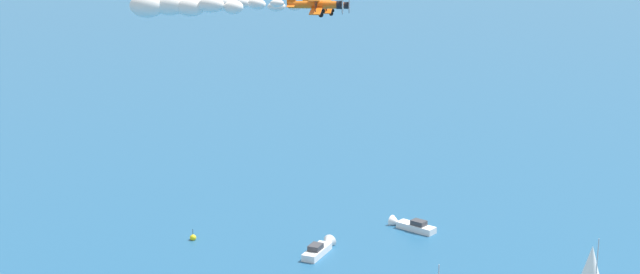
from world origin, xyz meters
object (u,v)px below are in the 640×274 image
object	(u,v)px
biplane_wingman	(317,4)
marker_buoy	(193,238)
motorboat_inshore	(320,249)
motorboat_trailing	(410,225)
biplane_lead	(328,4)

from	to	relation	value
biplane_wingman	marker_buoy	bearing A→B (deg)	-139.22
motorboat_inshore	motorboat_trailing	xyz separation A→B (m)	(-13.39, 14.02, -0.01)
motorboat_trailing	marker_buoy	distance (m)	37.76
marker_buoy	biplane_wingman	world-z (taller)	biplane_wingman
motorboat_trailing	biplane_lead	bearing A→B (deg)	-29.93
motorboat_trailing	biplane_lead	xyz separation A→B (m)	(20.50, -11.80, 40.13)
motorboat_trailing	motorboat_inshore	bearing A→B (deg)	-46.31
motorboat_inshore	biplane_wingman	distance (m)	50.29
motorboat_inshore	biplane_lead	xyz separation A→B (m)	(7.11, 2.22, 40.12)
marker_buoy	biplane_lead	distance (m)	48.20
motorboat_inshore	biplane_wingman	size ratio (longest dim) A/B	1.23
marker_buoy	biplane_wingman	size ratio (longest dim) A/B	0.28
marker_buoy	motorboat_inshore	bearing A→B (deg)	83.27
motorboat_trailing	biplane_wingman	distance (m)	59.46
biplane_lead	motorboat_inshore	bearing A→B (deg)	-162.64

